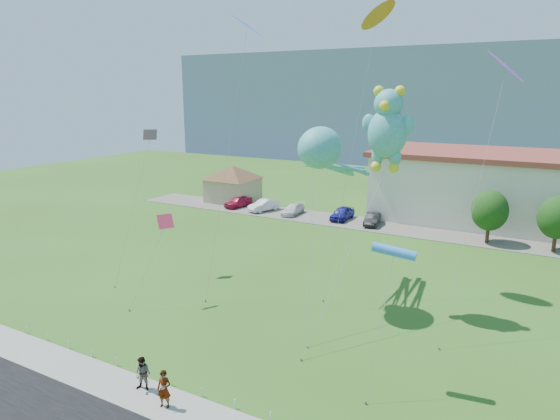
# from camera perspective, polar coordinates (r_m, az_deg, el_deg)

# --- Properties ---
(ground) EXTENTS (160.00, 160.00, 0.00)m
(ground) POSITION_cam_1_polar(r_m,az_deg,el_deg) (28.57, -8.87, -18.51)
(ground) COLOR #315517
(ground) RESTS_ON ground
(sidewalk) EXTENTS (80.00, 2.50, 0.10)m
(sidewalk) POSITION_cam_1_polar(r_m,az_deg,el_deg) (26.81, -12.73, -20.93)
(sidewalk) COLOR gray
(sidewalk) RESTS_ON ground
(parking_strip) EXTENTS (70.00, 6.00, 0.06)m
(parking_strip) POSITION_cam_1_polar(r_m,az_deg,el_deg) (57.99, 12.85, -1.98)
(parking_strip) COLOR #59544C
(parking_strip) RESTS_ON ground
(hill_ridge) EXTENTS (160.00, 50.00, 25.00)m
(hill_ridge) POSITION_cam_1_polar(r_m,az_deg,el_deg) (139.75, 23.34, 11.23)
(hill_ridge) COLOR slate
(hill_ridge) RESTS_ON ground
(pavilion) EXTENTS (9.20, 9.20, 5.00)m
(pavilion) POSITION_cam_1_polar(r_m,az_deg,el_deg) (70.19, -5.41, 3.44)
(pavilion) COLOR tan
(pavilion) RESTS_ON ground
(rope_fence) EXTENTS (26.05, 0.05, 0.50)m
(rope_fence) POSITION_cam_1_polar(r_m,az_deg,el_deg) (27.60, -10.64, -19.23)
(rope_fence) COLOR white
(rope_fence) RESTS_ON ground
(tree_near) EXTENTS (3.60, 3.60, 5.47)m
(tree_near) POSITION_cam_1_polar(r_m,az_deg,el_deg) (54.41, 22.85, -0.06)
(tree_near) COLOR #3F2B19
(tree_near) RESTS_ON ground
(tree_mid) EXTENTS (3.60, 3.60, 5.47)m
(tree_mid) POSITION_cam_1_polar(r_m,az_deg,el_deg) (54.15, 29.14, -0.78)
(tree_mid) COLOR #3F2B19
(tree_mid) RESTS_ON ground
(pedestrian_left) EXTENTS (0.80, 0.65, 1.91)m
(pedestrian_left) POSITION_cam_1_polar(r_m,az_deg,el_deg) (26.13, -13.10, -19.31)
(pedestrian_left) COLOR gray
(pedestrian_left) RESTS_ON sidewalk
(pedestrian_right) EXTENTS (1.01, 0.86, 1.80)m
(pedestrian_right) POSITION_cam_1_polar(r_m,az_deg,el_deg) (27.65, -15.40, -17.61)
(pedestrian_right) COLOR gray
(pedestrian_right) RESTS_ON sidewalk
(parked_car_red) EXTENTS (2.47, 4.54, 1.47)m
(parked_car_red) POSITION_cam_1_polar(r_m,az_deg,el_deg) (66.73, -4.78, 0.98)
(parked_car_red) COLOR #AB1537
(parked_car_red) RESTS_ON parking_strip
(parked_car_silver) EXTENTS (2.87, 4.72, 1.47)m
(parked_car_silver) POSITION_cam_1_polar(r_m,az_deg,el_deg) (64.32, -1.85, 0.55)
(parked_car_silver) COLOR silver
(parked_car_silver) RESTS_ON parking_strip
(parked_car_white) EXTENTS (1.90, 4.38, 1.25)m
(parked_car_white) POSITION_cam_1_polar(r_m,az_deg,el_deg) (62.44, 1.48, 0.06)
(parked_car_white) COLOR silver
(parked_car_white) RESTS_ON parking_strip
(parked_car_blue) EXTENTS (1.84, 4.49, 1.53)m
(parked_car_blue) POSITION_cam_1_polar(r_m,az_deg,el_deg) (60.36, 7.13, -0.37)
(parked_car_blue) COLOR navy
(parked_car_blue) RESTS_ON parking_strip
(parked_car_black) EXTENTS (2.15, 4.33, 1.37)m
(parked_car_black) POSITION_cam_1_polar(r_m,az_deg,el_deg) (58.48, 10.48, -1.02)
(parked_car_black) COLOR black
(parked_car_black) RESTS_ON parking_strip
(octopus_kite) EXTENTS (3.82, 13.32, 12.75)m
(octopus_kite) POSITION_cam_1_polar(r_m,az_deg,el_deg) (35.54, 5.43, 6.11)
(octopus_kite) COLOR teal
(octopus_kite) RESTS_ON ground
(teddy_bear_kite) EXTENTS (3.58, 10.94, 15.42)m
(teddy_bear_kite) POSITION_cam_1_polar(r_m,az_deg,el_deg) (34.44, 12.19, 9.26)
(teddy_bear_kite) COLOR teal
(teddy_bear_kite) RESTS_ON ground
(small_kite_pink) EXTENTS (1.81, 3.62, 6.44)m
(small_kite_pink) POSITION_cam_1_polar(r_m,az_deg,el_deg) (36.54, -13.29, -2.10)
(small_kite_pink) COLOR #D62F4F
(small_kite_pink) RESTS_ON ground
(small_kite_black) EXTENTS (1.29, 6.01, 12.00)m
(small_kite_black) POSITION_cam_1_polar(r_m,az_deg,el_deg) (42.85, -15.05, 6.50)
(small_kite_black) COLOR black
(small_kite_black) RESTS_ON ground
(small_kite_blue) EXTENTS (2.15, 5.00, 20.25)m
(small_kite_blue) POSITION_cam_1_polar(r_m,az_deg,el_deg) (37.39, -3.92, 19.54)
(small_kite_blue) COLOR blue
(small_kite_blue) RESTS_ON ground
(small_kite_cyan) EXTENTS (0.55, 3.81, 7.64)m
(small_kite_cyan) POSITION_cam_1_polar(r_m,az_deg,el_deg) (25.76, 12.88, -4.75)
(small_kite_cyan) COLOR #3185E0
(small_kite_cyan) RESTS_ON ground
(small_kite_purple) EXTENTS (2.31, 8.89, 17.31)m
(small_kite_purple) POSITION_cam_1_polar(r_m,az_deg,el_deg) (36.42, 24.32, 14.11)
(small_kite_purple) COLOR purple
(small_kite_purple) RESTS_ON ground
(small_kite_orange) EXTENTS (1.97, 7.25, 21.25)m
(small_kite_orange) POSITION_cam_1_polar(r_m,az_deg,el_deg) (40.09, 10.94, 20.27)
(small_kite_orange) COLOR orange
(small_kite_orange) RESTS_ON ground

